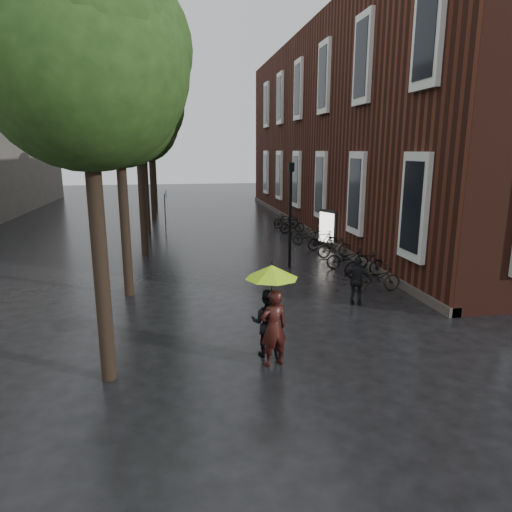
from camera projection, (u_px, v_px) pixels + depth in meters
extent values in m
plane|color=black|center=(299.00, 385.00, 9.66)|extent=(120.00, 120.00, 0.00)
cube|color=#38160F|center=(379.00, 131.00, 28.80)|extent=(10.00, 33.00, 12.00)
cube|color=silver|center=(415.00, 207.00, 15.19)|extent=(0.25, 1.60, 3.60)
cube|color=black|center=(412.00, 207.00, 15.17)|extent=(0.10, 1.20, 3.00)
cube|color=silver|center=(429.00, 28.00, 13.95)|extent=(0.25, 1.60, 3.60)
cube|color=black|center=(426.00, 28.00, 13.93)|extent=(0.10, 1.20, 3.00)
cube|color=silver|center=(357.00, 193.00, 19.99)|extent=(0.25, 1.60, 3.60)
cube|color=black|center=(355.00, 193.00, 19.97)|extent=(0.10, 1.20, 3.00)
cube|color=silver|center=(364.00, 59.00, 18.74)|extent=(0.25, 1.60, 3.60)
cube|color=black|center=(361.00, 59.00, 18.72)|extent=(0.10, 1.20, 3.00)
cube|color=silver|center=(321.00, 185.00, 24.78)|extent=(0.25, 1.60, 3.60)
cube|color=black|center=(319.00, 185.00, 24.76)|extent=(0.10, 1.20, 3.00)
cube|color=silver|center=(325.00, 78.00, 23.53)|extent=(0.25, 1.60, 3.60)
cube|color=black|center=(323.00, 78.00, 23.51)|extent=(0.10, 1.20, 3.00)
cube|color=silver|center=(297.00, 179.00, 29.57)|extent=(0.25, 1.60, 3.60)
cube|color=black|center=(296.00, 179.00, 29.56)|extent=(0.10, 1.20, 3.00)
cube|color=silver|center=(299.00, 90.00, 28.33)|extent=(0.25, 1.60, 3.60)
cube|color=black|center=(297.00, 90.00, 28.31)|extent=(0.10, 1.20, 3.00)
cube|color=silver|center=(280.00, 175.00, 34.37)|extent=(0.25, 1.60, 3.60)
cube|color=black|center=(278.00, 175.00, 34.35)|extent=(0.10, 1.20, 3.00)
cube|color=silver|center=(281.00, 99.00, 33.12)|extent=(0.25, 1.60, 3.60)
cube|color=black|center=(279.00, 99.00, 33.10)|extent=(0.10, 1.20, 3.00)
cube|color=silver|center=(266.00, 172.00, 39.16)|extent=(0.25, 1.60, 3.60)
cube|color=black|center=(265.00, 172.00, 39.14)|extent=(0.10, 1.20, 3.00)
cube|color=silver|center=(267.00, 105.00, 37.91)|extent=(0.25, 1.60, 3.60)
cube|color=black|center=(266.00, 105.00, 37.89)|extent=(0.10, 1.20, 3.00)
cube|color=#3F3833|center=(302.00, 225.00, 29.29)|extent=(0.40, 33.00, 0.30)
cylinder|color=black|center=(101.00, 275.00, 9.40)|extent=(0.32, 0.32, 4.68)
cylinder|color=black|center=(125.00, 230.00, 15.16)|extent=(0.32, 0.32, 4.51)
cylinder|color=black|center=(142.00, 203.00, 20.89)|extent=(0.32, 0.32, 4.95)
cylinder|color=black|center=(147.00, 196.00, 26.68)|extent=(0.32, 0.32, 4.40)
cylinder|color=black|center=(152.00, 185.00, 32.41)|extent=(0.32, 0.32, 4.79)
cylinder|color=black|center=(155.00, 181.00, 38.18)|extent=(0.32, 0.32, 4.57)
imported|color=black|center=(274.00, 328.00, 10.37)|extent=(0.75, 0.59, 1.80)
imported|color=black|center=(267.00, 323.00, 10.88)|extent=(0.99, 0.90, 1.66)
cylinder|color=black|center=(271.00, 304.00, 10.49)|extent=(0.02, 0.02, 1.56)
cone|color=#AEF119|center=(272.00, 272.00, 10.31)|extent=(1.22, 1.22, 0.31)
cylinder|color=black|center=(272.00, 263.00, 10.27)|extent=(0.02, 0.02, 0.08)
imported|color=black|center=(357.00, 281.00, 14.51)|extent=(1.00, 0.74, 1.57)
imported|color=black|center=(376.00, 278.00, 15.98)|extent=(1.79, 0.69, 0.93)
imported|color=black|center=(365.00, 264.00, 17.76)|extent=(1.76, 0.61, 1.04)
imported|color=black|center=(347.00, 258.00, 19.00)|extent=(1.83, 0.80, 0.93)
imported|color=black|center=(335.00, 247.00, 20.93)|extent=(1.72, 0.61, 1.02)
imported|color=black|center=(323.00, 240.00, 22.52)|extent=(1.70, 0.68, 0.99)
imported|color=black|center=(309.00, 236.00, 23.93)|extent=(1.82, 0.74, 0.94)
imported|color=black|center=(302.00, 231.00, 25.55)|extent=(1.65, 0.88, 0.82)
imported|color=black|center=(292.00, 225.00, 27.18)|extent=(1.66, 0.76, 0.96)
imported|color=black|center=(286.00, 221.00, 28.90)|extent=(1.62, 0.75, 0.94)
imported|color=black|center=(286.00, 218.00, 30.23)|extent=(1.66, 0.66, 0.86)
cube|color=black|center=(329.00, 228.00, 23.38)|extent=(0.26, 1.24, 1.86)
cube|color=white|center=(327.00, 227.00, 23.35)|extent=(0.04, 1.04, 1.53)
cylinder|color=black|center=(290.00, 220.00, 18.90)|extent=(0.12, 0.12, 4.08)
cube|color=black|center=(291.00, 167.00, 18.42)|extent=(0.22, 0.22, 0.36)
sphere|color=#FFE5B2|center=(291.00, 167.00, 18.42)|extent=(0.18, 0.18, 0.18)
cylinder|color=#262628|center=(165.00, 214.00, 26.77)|extent=(0.06, 0.06, 2.35)
cylinder|color=navy|center=(166.00, 194.00, 26.52)|extent=(0.03, 0.47, 0.47)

